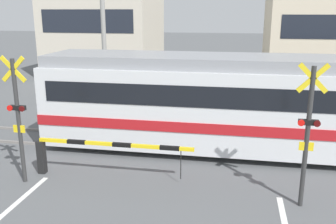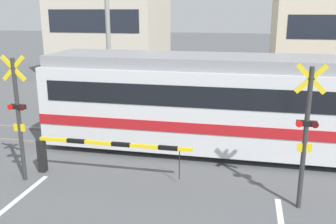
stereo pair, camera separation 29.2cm
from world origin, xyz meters
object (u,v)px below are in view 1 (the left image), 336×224
(commuter_train, at_px, (331,105))
(crossing_barrier_near, at_px, (84,150))
(crossing_signal_left, at_px, (18,115))
(crossing_signal_right, at_px, (308,130))
(crossing_barrier_far, at_px, (239,107))

(commuter_train, distance_m, crossing_barrier_near, 7.58)
(crossing_barrier_near, distance_m, crossing_signal_left, 1.96)
(commuter_train, bearing_deg, crossing_signal_right, -110.41)
(crossing_barrier_far, distance_m, crossing_signal_left, 8.50)
(crossing_barrier_near, relative_size, crossing_signal_right, 1.30)
(crossing_barrier_near, xyz_separation_m, crossing_signal_left, (-1.50, -0.61, 1.11))
(crossing_signal_left, relative_size, crossing_signal_right, 1.00)
(crossing_signal_left, bearing_deg, crossing_barrier_near, 21.94)
(commuter_train, relative_size, crossing_barrier_far, 4.12)
(commuter_train, distance_m, crossing_signal_left, 9.15)
(crossing_signal_right, bearing_deg, crossing_barrier_far, 103.59)
(commuter_train, height_order, crossing_signal_left, crossing_signal_left)
(crossing_barrier_far, xyz_separation_m, crossing_signal_right, (1.50, -6.22, 1.11))
(crossing_barrier_far, height_order, crossing_signal_right, crossing_signal_right)
(crossing_barrier_near, bearing_deg, crossing_signal_left, -158.06)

